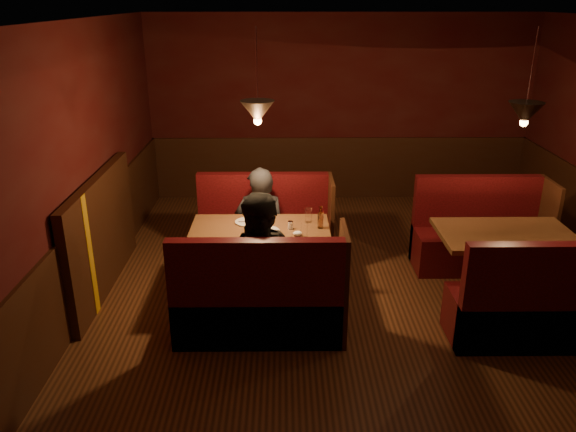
{
  "coord_description": "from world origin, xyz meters",
  "views": [
    {
      "loc": [
        -0.91,
        -5.33,
        3.1
      ],
      "look_at": [
        -0.86,
        0.17,
        0.95
      ],
      "focal_mm": 35.0,
      "sensor_mm": 36.0,
      "label": 1
    }
  ],
  "objects_px": {
    "main_bench_far": "(266,236)",
    "main_bench_near": "(261,307)",
    "diner_a": "(260,207)",
    "main_table": "(262,245)",
    "second_bench_far": "(479,239)",
    "diner_b": "(264,246)",
    "second_bench_near": "(537,311)",
    "second_table": "(504,250)"
  },
  "relations": [
    {
      "from": "main_table",
      "to": "diner_a",
      "type": "relative_size",
      "value": 0.9
    },
    {
      "from": "main_bench_far",
      "to": "second_bench_far",
      "type": "bearing_deg",
      "value": -2.35
    },
    {
      "from": "main_bench_near",
      "to": "diner_b",
      "type": "relative_size",
      "value": 0.94
    },
    {
      "from": "second_table",
      "to": "main_bench_near",
      "type": "bearing_deg",
      "value": -163.86
    },
    {
      "from": "main_bench_far",
      "to": "main_bench_near",
      "type": "distance_m",
      "value": 1.69
    },
    {
      "from": "main_bench_far",
      "to": "second_bench_near",
      "type": "distance_m",
      "value": 3.15
    },
    {
      "from": "second_bench_near",
      "to": "diner_b",
      "type": "distance_m",
      "value": 2.64
    },
    {
      "from": "main_bench_far",
      "to": "diner_a",
      "type": "height_order",
      "value": "diner_a"
    },
    {
      "from": "main_bench_near",
      "to": "main_bench_far",
      "type": "bearing_deg",
      "value": 90.0
    },
    {
      "from": "main_bench_far",
      "to": "second_bench_near",
      "type": "relative_size",
      "value": 1.05
    },
    {
      "from": "main_table",
      "to": "main_bench_far",
      "type": "bearing_deg",
      "value": 88.81
    },
    {
      "from": "main_bench_far",
      "to": "second_table",
      "type": "height_order",
      "value": "main_bench_far"
    },
    {
      "from": "diner_a",
      "to": "second_bench_near",
      "type": "bearing_deg",
      "value": 151.99
    },
    {
      "from": "main_table",
      "to": "diner_b",
      "type": "xyz_separation_m",
      "value": [
        0.05,
        -0.58,
        0.25
      ]
    },
    {
      "from": "main_bench_far",
      "to": "diner_a",
      "type": "distance_m",
      "value": 0.54
    },
    {
      "from": "second_bench_near",
      "to": "diner_b",
      "type": "relative_size",
      "value": 0.89
    },
    {
      "from": "second_bench_near",
      "to": "diner_a",
      "type": "bearing_deg",
      "value": 150.01
    },
    {
      "from": "diner_b",
      "to": "diner_a",
      "type": "bearing_deg",
      "value": 98.35
    },
    {
      "from": "main_bench_near",
      "to": "second_bench_near",
      "type": "distance_m",
      "value": 2.6
    },
    {
      "from": "main_table",
      "to": "second_bench_far",
      "type": "distance_m",
      "value": 2.73
    },
    {
      "from": "second_table",
      "to": "second_bench_near",
      "type": "relative_size",
      "value": 0.9
    },
    {
      "from": "diner_a",
      "to": "diner_b",
      "type": "bearing_deg",
      "value": 95.93
    },
    {
      "from": "main_bench_near",
      "to": "diner_a",
      "type": "bearing_deg",
      "value": 91.93
    },
    {
      "from": "main_bench_far",
      "to": "second_table",
      "type": "relative_size",
      "value": 1.16
    },
    {
      "from": "main_bench_far",
      "to": "diner_a",
      "type": "relative_size",
      "value": 0.99
    },
    {
      "from": "main_bench_far",
      "to": "second_bench_near",
      "type": "xyz_separation_m",
      "value": [
        2.6,
        -1.79,
        -0.0
      ]
    },
    {
      "from": "main_bench_near",
      "to": "diner_a",
      "type": "xyz_separation_m",
      "value": [
        -0.05,
        1.43,
        0.48
      ]
    },
    {
      "from": "second_table",
      "to": "second_bench_near",
      "type": "xyz_separation_m",
      "value": [
        0.03,
        -0.84,
        -0.23
      ]
    },
    {
      "from": "second_bench_far",
      "to": "diner_a",
      "type": "xyz_separation_m",
      "value": [
        -2.65,
        -0.15,
        0.48
      ]
    },
    {
      "from": "main_table",
      "to": "second_bench_far",
      "type": "height_order",
      "value": "second_bench_far"
    },
    {
      "from": "main_table",
      "to": "main_bench_far",
      "type": "height_order",
      "value": "main_bench_far"
    },
    {
      "from": "main_bench_near",
      "to": "second_table",
      "type": "xyz_separation_m",
      "value": [
        2.57,
        0.74,
        0.23
      ]
    },
    {
      "from": "main_table",
      "to": "second_table",
      "type": "distance_m",
      "value": 2.59
    },
    {
      "from": "main_table",
      "to": "second_table",
      "type": "relative_size",
      "value": 1.06
    },
    {
      "from": "second_table",
      "to": "second_bench_far",
      "type": "distance_m",
      "value": 0.87
    },
    {
      "from": "second_bench_near",
      "to": "main_table",
      "type": "bearing_deg",
      "value": 160.2
    },
    {
      "from": "main_bench_near",
      "to": "second_bench_near",
      "type": "relative_size",
      "value": 1.05
    },
    {
      "from": "main_bench_near",
      "to": "diner_b",
      "type": "xyz_separation_m",
      "value": [
        0.03,
        0.26,
        0.51
      ]
    },
    {
      "from": "main_table",
      "to": "second_bench_near",
      "type": "distance_m",
      "value": 2.79
    },
    {
      "from": "main_bench_far",
      "to": "second_bench_near",
      "type": "bearing_deg",
      "value": -34.49
    },
    {
      "from": "second_bench_far",
      "to": "second_table",
      "type": "bearing_deg",
      "value": -92.2
    },
    {
      "from": "second_table",
      "to": "diner_a",
      "type": "height_order",
      "value": "diner_a"
    }
  ]
}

